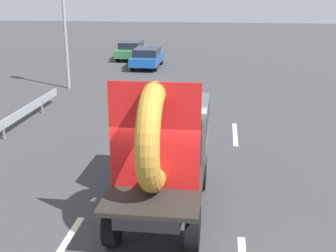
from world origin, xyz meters
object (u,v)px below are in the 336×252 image
at_px(traffic_light, 64,10).
at_px(oncoming_car, 131,50).
at_px(flatbed_truck, 165,139).
at_px(distant_sedan, 147,57).

relative_size(traffic_light, oncoming_car, 1.60).
height_order(flatbed_truck, oncoming_car, flatbed_truck).
bearing_deg(distant_sedan, traffic_light, -114.83).
height_order(flatbed_truck, traffic_light, traffic_light).
bearing_deg(traffic_light, flatbed_truck, -61.05).
bearing_deg(distant_sedan, oncoming_car, 117.25).
xyz_separation_m(distant_sedan, traffic_light, (-3.14, -6.78, 3.40)).
bearing_deg(distant_sedan, flatbed_truck, -78.95).
bearing_deg(traffic_light, distant_sedan, 65.17).
distance_m(distant_sedan, oncoming_car, 4.04).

